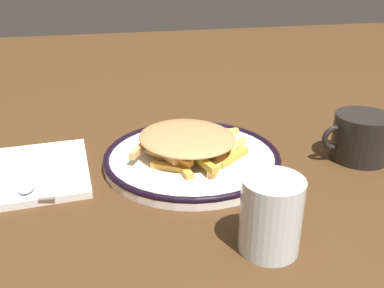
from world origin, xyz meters
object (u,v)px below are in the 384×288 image
object	(u,v)px
fries_heap	(188,141)
fork	(52,169)
coffee_mug	(361,137)
plate	(192,157)
napkin	(35,172)
spoon	(30,177)
water_glass	(271,215)

from	to	relation	value
fries_heap	fork	world-z (taller)	fries_heap
fries_heap	fork	bearing A→B (deg)	0.17
coffee_mug	fries_heap	bearing A→B (deg)	-10.40
plate	fork	world-z (taller)	plate
napkin	spoon	world-z (taller)	spoon
plate	spoon	size ratio (longest dim) A/B	1.90
plate	spoon	world-z (taller)	spoon
plate	fries_heap	size ratio (longest dim) A/B	1.36
fries_heap	spoon	size ratio (longest dim) A/B	1.40
plate	fries_heap	xyz separation A→B (m)	(0.01, -0.01, 0.03)
fries_heap	plate	bearing A→B (deg)	139.46
spoon	coffee_mug	distance (m)	0.53
plate	fork	size ratio (longest dim) A/B	1.64
plate	water_glass	xyz separation A→B (m)	(-0.04, 0.23, 0.04)
water_glass	coffee_mug	bearing A→B (deg)	-142.14
spoon	fork	bearing A→B (deg)	-142.43
spoon	water_glass	size ratio (longest dim) A/B	1.66
napkin	water_glass	size ratio (longest dim) A/B	2.10
coffee_mug	plate	bearing A→B (deg)	-9.61
coffee_mug	napkin	bearing A→B (deg)	-6.88
spoon	plate	bearing A→B (deg)	-175.84
fries_heap	coffee_mug	xyz separation A→B (m)	(-0.28, 0.05, 0.00)
fork	water_glass	bearing A→B (deg)	137.16
napkin	fries_heap	bearing A→B (deg)	177.28
plate	spoon	xyz separation A→B (m)	(0.25, 0.02, 0.00)
water_glass	plate	bearing A→B (deg)	-81.23
napkin	fork	bearing A→B (deg)	156.25
fries_heap	coffee_mug	size ratio (longest dim) A/B	1.78
fork	spoon	xyz separation A→B (m)	(0.03, 0.02, 0.00)
spoon	water_glass	distance (m)	0.36
napkin	fork	distance (m)	0.03
fries_heap	fork	xyz separation A→B (m)	(0.22, 0.00, -0.03)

